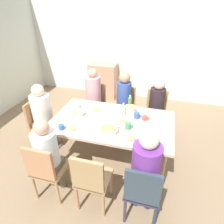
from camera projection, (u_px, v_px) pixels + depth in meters
ground_plane at (112, 158)px, 3.30m from camera, size 6.89×6.89×0.00m
wall_back at (140, 47)px, 4.79m from camera, size 5.99×0.12×2.60m
dining_table at (112, 125)px, 2.95m from camera, size 1.81×1.07×0.76m
chair_0 at (124, 107)px, 3.80m from camera, size 0.40×0.40×0.90m
person_0 at (124, 99)px, 3.61m from camera, size 0.30×0.30×1.25m
chair_1 at (156, 111)px, 3.66m from camera, size 0.40×0.40×0.90m
person_1 at (157, 103)px, 3.48m from camera, size 0.30×0.30×1.20m
chair_2 at (143, 191)px, 2.14m from camera, size 0.40×0.40×0.90m
person_2 at (145, 169)px, 2.09m from camera, size 0.31×0.31×1.27m
chair_3 at (95, 103)px, 3.94m from camera, size 0.40×0.40×0.90m
person_3 at (93, 94)px, 3.74m from camera, size 0.30×0.30×1.26m
chair_4 at (91, 179)px, 2.28m from camera, size 0.40×0.40×0.90m
chair_5 at (40, 122)px, 3.33m from camera, size 0.40×0.40×0.90m
person_5 at (43, 112)px, 3.20m from camera, size 0.32×0.32×1.21m
chair_6 at (46, 169)px, 2.42m from camera, size 0.40×0.40×0.90m
person_6 at (47, 152)px, 2.40m from camera, size 0.30×0.30×1.18m
plate_0 at (97, 110)px, 3.15m from camera, size 0.24×0.24×0.04m
plate_1 at (123, 122)px, 2.85m from camera, size 0.23×0.23×0.04m
plate_2 at (72, 129)px, 2.70m from camera, size 0.21×0.21×0.04m
plate_3 at (75, 113)px, 3.09m from camera, size 0.21×0.21×0.04m
plate_4 at (131, 139)px, 2.51m from camera, size 0.22×0.22×0.04m
bowl_0 at (130, 109)px, 3.11m from camera, size 0.18×0.18×0.11m
bowl_1 at (108, 130)px, 2.63m from camera, size 0.27×0.27×0.09m
cup_0 at (145, 118)px, 2.91m from camera, size 0.11×0.08×0.07m
cup_1 at (62, 127)px, 2.70m from camera, size 0.11×0.08×0.08m
cup_2 at (128, 126)px, 2.71m from camera, size 0.12×0.08×0.10m
cup_3 at (116, 125)px, 2.73m from camera, size 0.11×0.08×0.09m
cup_4 at (63, 121)px, 2.83m from camera, size 0.11×0.08×0.07m
cup_5 at (110, 136)px, 2.52m from camera, size 0.11×0.08×0.08m
cup_6 at (137, 115)px, 2.94m from camera, size 0.12×0.08×0.10m
bottle_0 at (81, 112)px, 2.96m from camera, size 0.05×0.05×0.19m
bottle_1 at (130, 102)px, 3.18m from camera, size 0.06×0.06×0.24m
bottle_2 at (123, 109)px, 3.01m from camera, size 0.05×0.05×0.21m
side_cabinet at (103, 80)px, 5.17m from camera, size 0.70×0.44×0.90m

